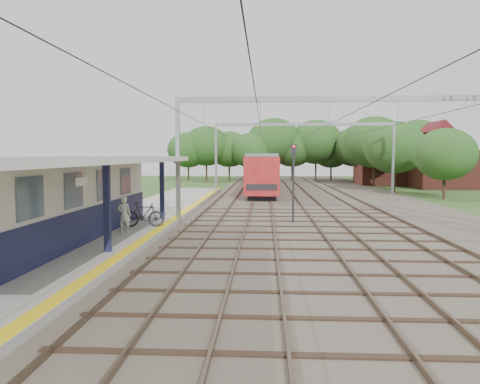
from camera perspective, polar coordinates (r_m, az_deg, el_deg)
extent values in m
plane|color=#2D4C1E|center=(11.10, 4.21, -15.61)|extent=(160.00, 160.00, 0.00)
cube|color=#473D33|center=(40.83, 9.00, -0.93)|extent=(18.00, 90.00, 0.10)
cube|color=gray|center=(25.75, -13.41, -3.82)|extent=(5.00, 52.00, 0.35)
cube|color=yellow|center=(25.18, -8.49, -3.52)|extent=(0.45, 52.00, 0.01)
cube|color=beige|center=(19.55, -23.29, -1.10)|extent=(3.20, 18.00, 3.40)
cube|color=#12153A|center=(19.00, -18.81, -4.16)|extent=(0.06, 18.00, 1.40)
cube|color=slate|center=(18.84, -18.89, 0.36)|extent=(0.05, 16.00, 1.30)
cube|color=#12153A|center=(17.48, -15.90, -1.84)|extent=(0.22, 0.22, 3.20)
cube|color=#12153A|center=(26.12, -9.49, 0.27)|extent=(0.22, 0.22, 3.20)
cube|color=silver|center=(18.09, -21.72, 3.68)|extent=(6.40, 20.00, 0.24)
cube|color=white|center=(15.56, -18.72, 1.22)|extent=(0.06, 0.85, 0.26)
cube|color=brown|center=(40.79, -2.56, -0.71)|extent=(0.07, 88.00, 0.15)
cube|color=brown|center=(40.67, -0.55, -0.72)|extent=(0.07, 88.00, 0.15)
cube|color=brown|center=(40.61, 1.66, -0.73)|extent=(0.07, 88.00, 0.15)
cube|color=brown|center=(40.60, 3.68, -0.74)|extent=(0.07, 88.00, 0.15)
cube|color=brown|center=(40.68, 6.87, -0.75)|extent=(0.07, 88.00, 0.15)
cube|color=brown|center=(40.81, 8.88, -0.76)|extent=(0.07, 88.00, 0.15)
cube|color=brown|center=(41.08, 11.89, -0.77)|extent=(0.07, 88.00, 0.15)
cube|color=brown|center=(41.33, 13.86, -0.77)|extent=(0.07, 88.00, 0.15)
cube|color=gray|center=(25.88, -7.58, 3.69)|extent=(0.22, 0.22, 7.00)
cube|color=gray|center=(25.89, 11.54, 11.07)|extent=(17.00, 0.20, 0.30)
cube|color=gray|center=(45.68, -2.94, 4.01)|extent=(0.22, 0.22, 7.00)
cube|color=gray|center=(47.05, 18.17, 3.81)|extent=(0.22, 0.22, 7.00)
cube|color=gray|center=(45.69, 7.82, 8.18)|extent=(17.00, 0.20, 0.30)
cylinder|color=black|center=(40.60, -1.57, 6.79)|extent=(0.02, 88.00, 0.02)
cylinder|color=black|center=(40.47, 2.69, 6.79)|extent=(0.02, 88.00, 0.02)
cylinder|color=black|center=(40.61, 7.96, 6.75)|extent=(0.02, 88.00, 0.02)
cylinder|color=black|center=(41.07, 13.00, 6.65)|extent=(0.02, 88.00, 0.02)
cylinder|color=#382619|center=(72.14, -4.73, 2.50)|extent=(0.28, 0.28, 2.88)
ellipsoid|color=#204017|center=(72.11, -4.74, 5.29)|extent=(6.72, 6.72, 5.76)
cylinder|color=#382619|center=(73.57, 0.12, 2.41)|extent=(0.28, 0.28, 2.52)
ellipsoid|color=#204017|center=(73.53, 0.12, 4.81)|extent=(5.88, 5.88, 5.04)
cylinder|color=#382619|center=(70.50, 4.88, 2.60)|extent=(0.28, 0.28, 3.24)
ellipsoid|color=#204017|center=(70.49, 4.90, 5.82)|extent=(7.56, 7.56, 6.48)
cylinder|color=#382619|center=(72.94, 9.55, 2.40)|extent=(0.28, 0.28, 2.70)
ellipsoid|color=#204017|center=(72.90, 9.58, 4.99)|extent=(6.30, 6.30, 5.40)
cylinder|color=#382619|center=(50.69, 19.96, 1.25)|extent=(0.28, 0.28, 2.52)
ellipsoid|color=#204017|center=(50.63, 20.05, 4.74)|extent=(5.88, 5.88, 5.04)
cylinder|color=#382619|center=(66.25, 16.36, 2.17)|extent=(0.28, 0.28, 2.88)
ellipsoid|color=#204017|center=(66.22, 16.43, 5.21)|extent=(6.72, 6.72, 5.76)
cube|color=brown|center=(60.31, 23.70, 2.55)|extent=(7.00, 6.00, 4.50)
cube|color=maroon|center=(60.31, 23.79, 5.54)|extent=(4.99, 6.12, 4.99)
cube|color=brown|center=(64.52, 17.66, 3.03)|extent=(8.00, 6.00, 5.00)
cube|color=maroon|center=(64.54, 17.73, 6.05)|extent=(5.52, 6.12, 5.52)
imported|color=beige|center=(21.69, -13.94, -2.68)|extent=(0.62, 0.42, 1.65)
imported|color=black|center=(23.32, -11.68, -2.71)|extent=(2.06, 0.81, 1.20)
cube|color=black|center=(47.06, 2.72, 0.14)|extent=(2.36, 16.84, 0.44)
cube|color=maroon|center=(46.96, 2.73, 2.38)|extent=(2.95, 18.30, 3.21)
cube|color=black|center=(46.95, 2.73, 2.79)|extent=(2.99, 16.84, 0.92)
cube|color=slate|center=(46.93, 2.74, 4.48)|extent=(2.71, 18.30, 0.28)
cube|color=black|center=(65.93, 2.82, 1.36)|extent=(2.36, 16.84, 0.44)
cube|color=maroon|center=(65.86, 2.83, 2.95)|extent=(2.95, 18.30, 3.21)
cube|color=black|center=(65.85, 2.83, 3.24)|extent=(2.99, 16.84, 0.92)
cube|color=slate|center=(65.84, 2.84, 4.45)|extent=(2.71, 18.30, 0.28)
cylinder|color=black|center=(26.12, 6.52, 0.50)|extent=(0.13, 0.13, 4.08)
cube|color=black|center=(26.06, 6.56, 5.19)|extent=(0.32, 0.21, 0.56)
sphere|color=red|center=(25.96, 6.58, 5.53)|extent=(0.14, 0.14, 0.14)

